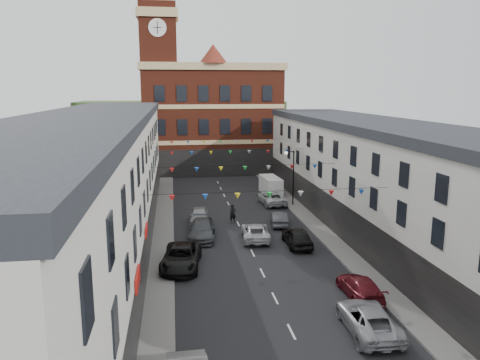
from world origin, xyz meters
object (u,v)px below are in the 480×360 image
car_left_c (181,257)px  white_van (271,186)px  car_right_b (368,319)px  car_right_e (279,218)px  car_left_e (199,216)px  street_lamp (291,170)px  car_right_c (360,287)px  car_right_d (297,237)px  pedestrian (233,214)px  moving_car (256,232)px  car_left_d (202,230)px  car_right_f (271,198)px

car_left_c → white_van: bearing=70.9°
car_right_b → car_right_e: bearing=-86.3°
car_left_e → white_van: white_van is taller
car_left_c → white_van: white_van is taller
street_lamp → car_right_b: 26.85m
car_right_c → white_van: size_ratio=0.95×
car_right_c → car_right_d: car_right_d is taller
car_right_d → pedestrian: pedestrian is taller
car_right_d → car_left_e: bearing=-45.2°
pedestrian → car_left_e: bearing=157.9°
car_left_c → street_lamp: bearing=60.9°
white_van → car_left_e: bearing=-132.3°
car_right_d → white_van: (1.79, 18.83, 0.28)m
street_lamp → car_right_c: bearing=-93.6°
car_right_c → pedestrian: pedestrian is taller
moving_car → white_van: size_ratio=1.04×
moving_car → car_right_b: bearing=106.8°
car_right_c → white_van: bearing=-90.6°
car_left_c → car_left_d: bearing=81.2°
white_van → pedestrian: (-6.05, -11.53, -0.15)m
street_lamp → car_left_c: 20.45m
car_right_e → car_right_c: bearing=103.3°
car_left_c → moving_car: size_ratio=1.14×
car_right_c → car_left_d: bearing=-55.0°
car_left_e → pedestrian: 3.16m
street_lamp → pedestrian: street_lamp is taller
car_right_c → car_right_d: (-1.32, 9.65, 0.11)m
car_right_f → car_left_d: bearing=47.6°
car_right_d → white_van: white_van is taller
car_right_f → moving_car: car_right_f is taller
car_left_e → car_right_b: size_ratio=0.86×
car_right_d → car_right_e: size_ratio=1.14×
car_right_d → car_right_f: size_ratio=0.88×
moving_car → white_van: bearing=-100.4°
car_right_f → car_left_e: bearing=32.4°
car_right_d → car_right_c: bearing=98.2°
moving_car → white_van: (4.80, 16.69, 0.36)m
car_left_c → car_right_e: 13.09m
pedestrian → car_right_c: bearing=-88.8°
car_left_d → car_right_b: (7.58, -16.70, -0.05)m
street_lamp → car_right_e: size_ratio=1.52×
car_right_b → pedestrian: size_ratio=2.88×
car_right_b → car_right_e: car_right_b is taller
car_right_f → street_lamp: bearing=146.4°
car_left_c → car_left_d: (1.87, 6.39, -0.01)m
car_left_c → moving_car: car_left_c is taller
car_left_d → pedestrian: size_ratio=2.95×
car_right_d → car_right_e: bearing=-88.3°
street_lamp → car_right_f: bearing=151.5°
car_left_c → car_right_e: bearing=53.0°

